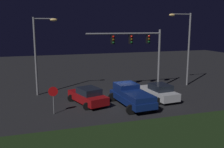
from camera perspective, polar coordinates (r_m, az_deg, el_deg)
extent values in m
plane|color=black|center=(24.64, 2.05, -5.64)|extent=(80.00, 80.00, 0.00)
cube|color=black|center=(16.49, 13.72, -14.28)|extent=(27.92, 7.55, 0.10)
cube|color=navy|center=(22.54, 4.41, -5.45)|extent=(2.39, 5.53, 0.55)
cube|color=navy|center=(23.39, 3.15, -3.06)|extent=(1.97, 2.03, 0.85)
cube|color=black|center=(23.36, 3.15, -2.75)|extent=(1.87, 1.64, 0.51)
cube|color=navy|center=(21.47, 5.70, -4.90)|extent=(2.13, 3.15, 0.45)
cylinder|color=black|center=(23.91, 0.11, -5.15)|extent=(0.80, 0.22, 0.80)
cylinder|color=black|center=(24.73, 4.55, -4.65)|extent=(0.80, 0.22, 0.80)
cylinder|color=black|center=(20.52, 4.21, -7.89)|extent=(0.80, 0.22, 0.80)
cylinder|color=black|center=(21.46, 9.19, -7.16)|extent=(0.80, 0.22, 0.80)
cube|color=maroon|center=(23.24, -5.41, -5.13)|extent=(3.00, 4.73, 0.70)
cube|color=black|center=(22.87, -5.13, -3.77)|extent=(2.11, 2.38, 0.55)
cylinder|color=black|center=(24.20, -9.05, -5.29)|extent=(0.64, 0.22, 0.64)
cylinder|color=black|center=(25.01, -5.23, -4.68)|extent=(0.64, 0.22, 0.64)
cylinder|color=black|center=(21.64, -5.59, -7.14)|extent=(0.64, 0.22, 0.64)
cylinder|color=black|center=(22.55, -1.48, -6.35)|extent=(0.64, 0.22, 0.64)
cube|color=#B7B7BC|center=(24.94, 10.30, -4.16)|extent=(2.17, 4.54, 0.70)
cube|color=black|center=(24.59, 10.67, -2.88)|extent=(1.76, 2.13, 0.55)
cylinder|color=black|center=(25.79, 6.76, -4.23)|extent=(0.64, 0.22, 0.64)
cylinder|color=black|center=(26.72, 10.21, -3.80)|extent=(0.64, 0.22, 0.64)
cylinder|color=black|center=(23.33, 10.36, -5.94)|extent=(0.64, 0.22, 0.64)
cylinder|color=black|center=(24.35, 14.02, -5.38)|extent=(0.64, 0.22, 0.64)
cylinder|color=slate|center=(29.04, 10.35, 3.24)|extent=(0.24, 0.24, 6.50)
cylinder|color=slate|center=(27.13, 2.79, 8.93)|extent=(8.20, 0.18, 0.18)
cube|color=black|center=(28.21, 7.97, 7.69)|extent=(0.32, 0.44, 0.95)
sphere|color=red|center=(27.99, 8.19, 8.27)|extent=(0.22, 0.22, 0.22)
sphere|color=#59380A|center=(28.00, 8.18, 7.66)|extent=(0.22, 0.22, 0.22)
sphere|color=#0C4719|center=(28.02, 8.16, 7.05)|extent=(0.22, 0.22, 0.22)
cube|color=black|center=(27.41, 4.16, 7.67)|extent=(0.32, 0.44, 0.95)
sphere|color=red|center=(27.18, 4.35, 8.28)|extent=(0.22, 0.22, 0.22)
sphere|color=#59380A|center=(27.19, 4.34, 7.65)|extent=(0.22, 0.22, 0.22)
sphere|color=#0C4719|center=(27.21, 4.33, 7.02)|extent=(0.22, 0.22, 0.22)
cube|color=black|center=(26.73, 0.14, 7.63)|extent=(0.32, 0.44, 0.95)
sphere|color=red|center=(26.50, 0.30, 8.25)|extent=(0.22, 0.22, 0.22)
sphere|color=#59380A|center=(26.51, 0.30, 7.60)|extent=(0.22, 0.22, 0.22)
sphere|color=#0C4719|center=(26.53, 0.30, 6.95)|extent=(0.22, 0.22, 0.22)
cylinder|color=slate|center=(26.52, -16.55, 3.61)|extent=(0.20, 0.20, 7.72)
cylinder|color=slate|center=(26.39, -14.89, 11.74)|extent=(1.89, 0.12, 0.12)
ellipsoid|color=#F9CC72|center=(26.45, -12.79, 11.61)|extent=(0.70, 0.44, 0.30)
cylinder|color=slate|center=(31.10, 16.59, 5.13)|extent=(0.20, 0.20, 8.31)
cylinder|color=slate|center=(30.34, 15.10, 12.65)|extent=(2.37, 0.12, 0.12)
ellipsoid|color=#F9CC72|center=(29.72, 13.12, 12.60)|extent=(0.70, 0.44, 0.30)
cylinder|color=slate|center=(20.90, -12.82, -5.77)|extent=(0.07, 0.07, 2.20)
cylinder|color=#B20C0F|center=(20.68, -12.90, -3.80)|extent=(0.76, 0.03, 0.76)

